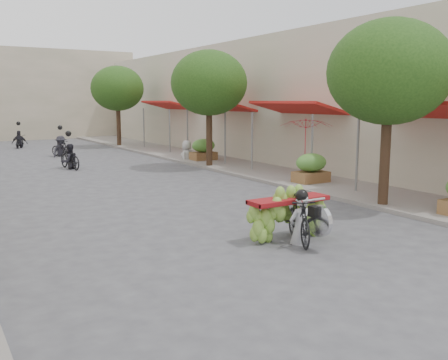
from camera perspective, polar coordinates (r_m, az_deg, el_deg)
ground at (r=8.50m, az=13.79°, el=-12.09°), size 120.00×120.00×0.00m
sidewalk_right at (r=24.33m, az=0.43°, el=2.07°), size 4.00×60.00×0.12m
shophouse_row_right at (r=26.35m, az=11.00°, el=8.85°), size 9.77×40.00×6.00m
far_building at (r=43.92m, az=-24.13°, el=8.92°), size 20.00×6.00×7.00m
street_tree_near at (r=14.65m, az=18.37°, el=11.57°), size 3.40×3.40×5.25m
street_tree_mid at (r=22.48m, az=-1.73°, el=11.00°), size 3.40×3.40×5.25m
street_tree_far at (r=33.45m, az=-12.08°, el=10.18°), size 3.40×3.40×5.25m
produce_crate_mid at (r=18.17m, az=9.93°, el=1.61°), size 1.20×0.88×1.16m
produce_crate_far at (r=24.72m, az=-2.37°, el=3.69°), size 1.20×0.88×1.16m
banana_motorbike at (r=10.89m, az=8.12°, el=-3.56°), size 2.20×1.88×1.96m
market_umbrella at (r=18.06m, az=9.42°, el=7.11°), size 2.23×2.23×1.70m
pedestrian at (r=25.31m, az=-4.26°, el=4.53°), size 1.05×0.95×1.83m
bg_motorbike_a at (r=23.28m, az=-17.27°, el=2.99°), size 0.94×1.85×1.95m
bg_motorbike_b at (r=28.64m, az=-18.17°, el=4.32°), size 1.19×1.54×1.95m
bg_motorbike_c at (r=34.62m, az=-22.38°, el=4.76°), size 1.11×1.55×1.95m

